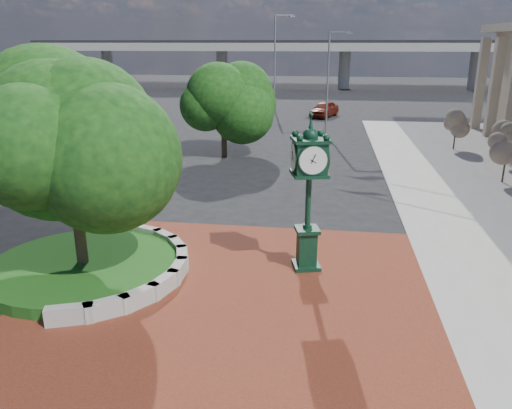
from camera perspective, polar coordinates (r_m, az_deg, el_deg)
The scene contains 14 objects.
ground at distance 15.93m, azimuth -2.55°, elevation -8.93°, with size 200.00×200.00×0.00m, color black.
plaza at distance 15.05m, azimuth -3.27°, elevation -10.57°, with size 12.00×12.00×0.04m, color maroon.
planter_wall at distance 16.49m, azimuth -11.93°, elevation -7.31°, with size 2.96×6.77×0.54m.
grass_bed at distance 17.40m, azimuth -19.09°, elevation -6.81°, with size 6.10×6.10×0.40m, color #194012.
overpass at distance 83.99m, azimuth 6.46°, elevation 17.51°, with size 90.00×12.00×7.50m.
tree_planter at distance 16.30m, azimuth -20.35°, elevation 4.53°, with size 5.20×5.20×6.33m.
tree_street at distance 32.87m, azimuth -3.75°, elevation 11.07°, with size 4.40×4.40×5.45m.
post_clock at distance 15.98m, azimuth 6.04°, elevation 1.91°, with size 1.25×1.25×5.11m.
parked_car at distance 51.61m, azimuth 7.81°, elevation 10.74°, with size 1.84×4.57×1.56m, color #5E190D.
street_lamp_near at distance 41.12m, azimuth 8.50°, elevation 14.37°, with size 1.80×0.22×8.02m.
street_lamp_far at distance 56.47m, azimuth 2.41°, elevation 16.69°, with size 2.14×1.03×10.01m.
shrub_near at distance 29.68m, azimuth 26.71°, elevation 5.21°, with size 1.20×1.20×2.20m.
shrub_mid at distance 34.43m, azimuth 26.88°, elevation 6.72°, with size 1.20×1.20×2.20m.
shrub_far at distance 37.70m, azimuth 21.88°, elevation 8.20°, with size 1.20×1.20×2.20m.
Camera 1 is at (2.71, -13.93, 7.23)m, focal length 35.00 mm.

